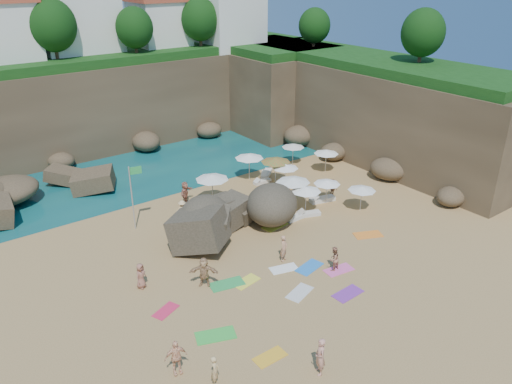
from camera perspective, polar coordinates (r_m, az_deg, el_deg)
ground at (r=32.15m, az=0.35°, el=-5.92°), size 120.00×120.00×0.00m
seawater at (r=57.08m, az=-18.28°, el=6.70°), size 120.00×120.00×0.00m
cliff_back at (r=52.15m, az=-14.88°, el=10.08°), size 44.00×8.00×8.00m
cliff_right at (r=48.32m, az=12.85°, el=9.18°), size 8.00×30.00×8.00m
cliff_corner at (r=55.33m, az=1.92°, el=11.68°), size 10.00×12.00×8.00m
rock_promontory at (r=41.81m, az=-25.81°, el=-1.01°), size 12.00×7.00×2.00m
clifftop_buildings at (r=52.02m, az=-15.12°, el=18.17°), size 28.48×9.48×7.00m
clifftop_trees at (r=47.11m, az=-9.87°, el=18.06°), size 35.60×23.82×4.40m
rock_outcrop at (r=34.81m, az=-4.19°, el=-3.45°), size 7.36×5.75×2.80m
flag_pole at (r=33.68m, az=-13.86°, el=0.30°), size 0.87×0.21×4.51m
parasol_0 at (r=36.66m, az=-5.05°, el=1.72°), size 2.47×2.47×2.33m
parasol_1 at (r=40.87m, az=-0.78°, el=4.13°), size 2.36×2.36×2.23m
parasol_2 at (r=44.39m, az=4.27°, el=5.31°), size 2.00×2.00×1.89m
parasol_4 at (r=39.48m, az=3.37°, el=2.95°), size 2.07×2.07×1.96m
parasol_5 at (r=35.42m, az=5.77°, el=0.32°), size 2.13×2.13×2.01m
parasol_6 at (r=39.99m, az=2.27°, el=3.69°), size 2.40×2.40×2.27m
parasol_7 at (r=37.09m, az=8.12°, el=1.14°), size 1.98×1.98×1.88m
parasol_8 at (r=42.89m, az=8.04°, el=4.57°), size 2.10×2.10×1.99m
parasol_9 at (r=36.41m, az=12.02°, el=0.41°), size 2.01×2.01×1.90m
parasol_11 at (r=36.19m, az=4.30°, el=1.41°), size 2.45×2.45×2.31m
lounger_0 at (r=40.84m, az=0.71°, el=1.20°), size 1.53×0.51×0.24m
lounger_1 at (r=39.97m, az=3.10°, el=0.65°), size 1.79×0.70×0.27m
lounger_2 at (r=42.43m, az=1.22°, el=2.15°), size 1.80×1.64×0.29m
lounger_3 at (r=35.74m, az=6.02°, el=-2.50°), size 1.79×1.14×0.26m
lounger_4 at (r=38.00m, az=7.58°, el=-0.83°), size 2.08×1.13×0.31m
lounger_5 at (r=35.22m, az=4.62°, el=-2.88°), size 1.68×0.62×0.26m
towel_2 at (r=23.94m, az=1.61°, el=-18.33°), size 1.55×0.79×0.03m
towel_3 at (r=25.09m, az=-4.64°, el=-16.01°), size 2.14×1.58×0.03m
towel_4 at (r=28.58m, az=-1.12°, el=-10.20°), size 1.71×1.05×0.03m
towel_5 at (r=27.83m, az=5.01°, el=-11.38°), size 1.89×1.34×0.03m
towel_6 at (r=28.10m, az=10.45°, el=-11.34°), size 1.80×0.95×0.03m
towel_7 at (r=26.88m, az=-10.27°, el=-13.21°), size 1.62×1.22×0.03m
towel_8 at (r=29.96m, az=6.11°, el=-8.54°), size 1.94×1.26×0.03m
towel_9 at (r=29.95m, az=9.44°, el=-8.77°), size 1.83×1.10×0.03m
towel_10 at (r=33.94m, az=12.68°, el=-4.79°), size 2.07×1.61×0.03m
towel_11 at (r=28.42m, az=-3.33°, el=-10.46°), size 2.09×1.37×0.03m
towel_12 at (r=34.23m, az=2.17°, el=-3.88°), size 1.92×1.14×0.03m
towel_13 at (r=29.71m, az=3.20°, el=-8.74°), size 1.80×1.23×0.03m
person_stand_0 at (r=22.37m, az=-4.71°, el=-19.65°), size 0.59×0.64×1.46m
person_stand_1 at (r=29.53m, az=8.87°, el=-7.55°), size 0.80×0.66×1.52m
person_stand_2 at (r=35.09m, az=-8.40°, el=-2.08°), size 0.87×1.00×1.47m
person_stand_3 at (r=38.59m, az=8.76°, el=0.46°), size 0.37×0.87×1.48m
person_stand_4 at (r=36.48m, az=2.00°, el=-0.75°), size 0.78×0.76×1.45m
person_stand_5 at (r=37.52m, az=-8.09°, el=-0.04°), size 1.57×1.24×1.70m
person_stand_6 at (r=22.80m, az=7.34°, el=-18.16°), size 0.69×0.79×1.82m
person_lie_1 at (r=23.35m, az=-9.03°, el=-19.40°), size 1.32×1.88×0.42m
person_lie_2 at (r=28.73m, az=-12.92°, el=-10.26°), size 1.36×1.64×0.39m
person_lie_3 at (r=28.32m, az=-5.90°, el=-10.17°), size 2.34×2.35×0.46m
person_lie_4 at (r=30.38m, az=3.17°, el=-7.50°), size 1.31×1.75×0.40m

